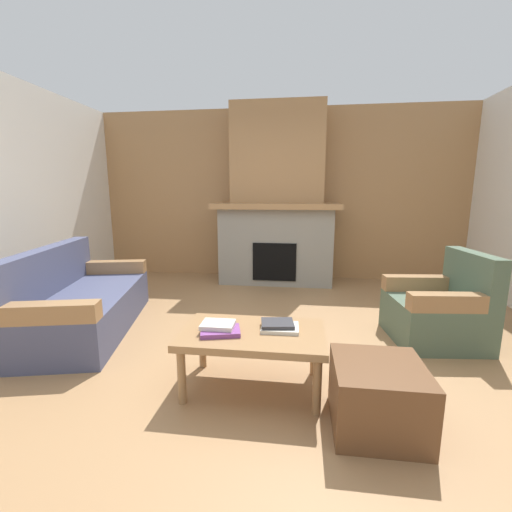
# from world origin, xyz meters

# --- Properties ---
(ground) EXTENTS (9.00, 9.00, 0.00)m
(ground) POSITION_xyz_m (0.00, 0.00, 0.00)
(ground) COLOR #9E754C
(wall_back_wood_panel) EXTENTS (6.00, 0.12, 2.70)m
(wall_back_wood_panel) POSITION_xyz_m (0.00, 3.00, 1.35)
(wall_back_wood_panel) COLOR #A87A4C
(wall_back_wood_panel) RESTS_ON ground
(fireplace) EXTENTS (1.90, 0.82, 2.70)m
(fireplace) POSITION_xyz_m (0.00, 2.62, 1.16)
(fireplace) COLOR gray
(fireplace) RESTS_ON ground
(couch) EXTENTS (1.24, 1.95, 0.85)m
(couch) POSITION_xyz_m (-1.83, 0.39, 0.29)
(couch) COLOR #474C6B
(couch) RESTS_ON ground
(armchair) EXTENTS (0.83, 0.83, 0.85)m
(armchair) POSITION_xyz_m (1.68, 0.59, 0.29)
(armchair) COLOR #4C604C
(armchair) RESTS_ON ground
(coffee_table) EXTENTS (1.00, 0.60, 0.43)m
(coffee_table) POSITION_xyz_m (0.05, -0.43, 0.38)
(coffee_table) COLOR #997047
(coffee_table) RESTS_ON ground
(ottoman) EXTENTS (0.52, 0.52, 0.40)m
(ottoman) POSITION_xyz_m (0.84, -0.74, 0.20)
(ottoman) COLOR brown
(ottoman) RESTS_ON ground
(book_stack_near_edge) EXTENTS (0.30, 0.25, 0.06)m
(book_stack_near_edge) POSITION_xyz_m (-0.17, -0.48, 0.46)
(book_stack_near_edge) COLOR #7A3D84
(book_stack_near_edge) RESTS_ON coffee_table
(book_stack_center) EXTENTS (0.28, 0.23, 0.05)m
(book_stack_center) POSITION_xyz_m (0.23, -0.37, 0.45)
(book_stack_center) COLOR beige
(book_stack_center) RESTS_ON coffee_table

